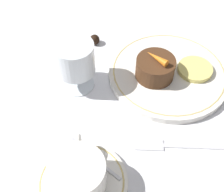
% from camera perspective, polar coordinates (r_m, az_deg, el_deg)
% --- Properties ---
extents(ground_plane, '(3.00, 3.00, 0.00)m').
position_cam_1_polar(ground_plane, '(0.63, 7.89, 1.02)').
color(ground_plane, white).
extents(dinner_plate, '(0.25, 0.25, 0.01)m').
position_cam_1_polar(dinner_plate, '(0.66, 10.27, 4.14)').
color(dinner_plate, white).
rests_on(dinner_plate, ground_plane).
extents(saucer, '(0.15, 0.15, 0.01)m').
position_cam_1_polar(saucer, '(0.52, -5.48, -15.49)').
color(saucer, white).
rests_on(saucer, ground_plane).
extents(coffee_cup, '(0.11, 0.09, 0.06)m').
position_cam_1_polar(coffee_cup, '(0.48, -6.27, -14.08)').
color(coffee_cup, white).
rests_on(coffee_cup, saucer).
extents(spoon, '(0.09, 0.10, 0.00)m').
position_cam_1_polar(spoon, '(0.53, -4.74, -10.35)').
color(spoon, silver).
rests_on(spoon, saucer).
extents(wine_glass, '(0.08, 0.08, 0.11)m').
position_cam_1_polar(wine_glass, '(0.59, -6.77, 6.43)').
color(wine_glass, silver).
rests_on(wine_glass, ground_plane).
extents(fork, '(0.03, 0.18, 0.01)m').
position_cam_1_polar(fork, '(0.56, 11.34, -8.86)').
color(fork, silver).
rests_on(fork, ground_plane).
extents(dessert_cake, '(0.08, 0.08, 0.04)m').
position_cam_1_polar(dessert_cake, '(0.63, 8.06, 5.07)').
color(dessert_cake, '#4C2D19').
rests_on(dessert_cake, dinner_plate).
extents(carrot_garnish, '(0.04, 0.04, 0.01)m').
position_cam_1_polar(carrot_garnish, '(0.61, 8.35, 6.93)').
color(carrot_garnish, orange).
rests_on(carrot_garnish, dessert_cake).
extents(pineapple_slice, '(0.07, 0.07, 0.01)m').
position_cam_1_polar(pineapple_slice, '(0.66, 14.93, 4.75)').
color(pineapple_slice, '#EFE075').
rests_on(pineapple_slice, dinner_plate).
extents(chocolate_truffle, '(0.02, 0.02, 0.02)m').
position_cam_1_polar(chocolate_truffle, '(0.72, -3.20, 10.26)').
color(chocolate_truffle, black).
rests_on(chocolate_truffle, ground_plane).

